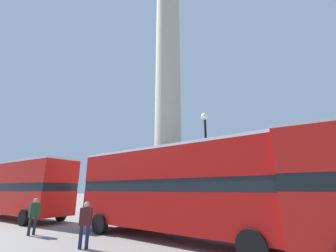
{
  "coord_description": "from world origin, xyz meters",
  "views": [
    {
      "loc": [
        8.9,
        -14.18,
        2.22
      ],
      "look_at": [
        0.0,
        0.0,
        6.96
      ],
      "focal_mm": 24.0,
      "sensor_mm": 36.0,
      "label": 1
    }
  ],
  "objects_px": {
    "equestrian_statue": "(101,193)",
    "street_lamp": "(207,159)",
    "bus_a": "(21,187)",
    "pedestrian_by_plinth": "(34,214)",
    "pedestrian_near_lamp": "(85,222)",
    "monument_column": "(168,97)",
    "bus_b": "(174,187)"
  },
  "relations": [
    {
      "from": "pedestrian_near_lamp",
      "to": "monument_column",
      "type": "bearing_deg",
      "value": -121.43
    },
    {
      "from": "pedestrian_near_lamp",
      "to": "pedestrian_by_plinth",
      "type": "relative_size",
      "value": 0.98
    },
    {
      "from": "street_lamp",
      "to": "pedestrian_near_lamp",
      "type": "height_order",
      "value": "street_lamp"
    },
    {
      "from": "street_lamp",
      "to": "equestrian_statue",
      "type": "bearing_deg",
      "value": 156.51
    },
    {
      "from": "monument_column",
      "to": "street_lamp",
      "type": "height_order",
      "value": "monument_column"
    },
    {
      "from": "bus_b",
      "to": "pedestrian_near_lamp",
      "type": "bearing_deg",
      "value": -118.65
    },
    {
      "from": "bus_b",
      "to": "pedestrian_near_lamp",
      "type": "relative_size",
      "value": 6.5
    },
    {
      "from": "equestrian_statue",
      "to": "street_lamp",
      "type": "xyz_separation_m",
      "value": [
        16.82,
        -7.31,
        2.09
      ]
    },
    {
      "from": "monument_column",
      "to": "equestrian_statue",
      "type": "distance_m",
      "value": 15.95
    },
    {
      "from": "pedestrian_by_plinth",
      "to": "bus_b",
      "type": "bearing_deg",
      "value": 116.83
    },
    {
      "from": "monument_column",
      "to": "bus_a",
      "type": "relative_size",
      "value": 2.22
    },
    {
      "from": "bus_a",
      "to": "pedestrian_near_lamp",
      "type": "relative_size",
      "value": 6.28
    },
    {
      "from": "pedestrian_near_lamp",
      "to": "street_lamp",
      "type": "bearing_deg",
      "value": -154.59
    },
    {
      "from": "monument_column",
      "to": "street_lamp",
      "type": "distance_m",
      "value": 6.93
    },
    {
      "from": "bus_a",
      "to": "pedestrian_by_plinth",
      "type": "distance_m",
      "value": 7.88
    },
    {
      "from": "monument_column",
      "to": "equestrian_statue",
      "type": "bearing_deg",
      "value": 157.32
    },
    {
      "from": "monument_column",
      "to": "equestrian_statue",
      "type": "xyz_separation_m",
      "value": [
        -12.97,
        5.42,
        -7.53
      ]
    },
    {
      "from": "pedestrian_by_plinth",
      "to": "pedestrian_near_lamp",
      "type": "bearing_deg",
      "value": 88.58
    },
    {
      "from": "monument_column",
      "to": "bus_a",
      "type": "height_order",
      "value": "monument_column"
    },
    {
      "from": "pedestrian_by_plinth",
      "to": "equestrian_statue",
      "type": "bearing_deg",
      "value": -140.27
    },
    {
      "from": "equestrian_statue",
      "to": "street_lamp",
      "type": "relative_size",
      "value": 0.9
    },
    {
      "from": "bus_a",
      "to": "equestrian_statue",
      "type": "height_order",
      "value": "equestrian_statue"
    },
    {
      "from": "bus_a",
      "to": "pedestrian_near_lamp",
      "type": "height_order",
      "value": "bus_a"
    },
    {
      "from": "bus_b",
      "to": "street_lamp",
      "type": "height_order",
      "value": "street_lamp"
    },
    {
      "from": "pedestrian_by_plinth",
      "to": "street_lamp",
      "type": "bearing_deg",
      "value": 130.18
    },
    {
      "from": "equestrian_statue",
      "to": "bus_b",
      "type": "bearing_deg",
      "value": -40.43
    },
    {
      "from": "pedestrian_by_plinth",
      "to": "monument_column",
      "type": "bearing_deg",
      "value": 157.99
    },
    {
      "from": "street_lamp",
      "to": "pedestrian_near_lamp",
      "type": "bearing_deg",
      "value": -115.88
    },
    {
      "from": "bus_a",
      "to": "bus_b",
      "type": "bearing_deg",
      "value": 2.04
    },
    {
      "from": "bus_b",
      "to": "pedestrian_near_lamp",
      "type": "height_order",
      "value": "bus_b"
    },
    {
      "from": "bus_b",
      "to": "equestrian_statue",
      "type": "bearing_deg",
      "value": 153.59
    },
    {
      "from": "bus_a",
      "to": "street_lamp",
      "type": "relative_size",
      "value": 1.62
    }
  ]
}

